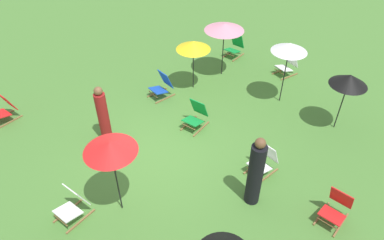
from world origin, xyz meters
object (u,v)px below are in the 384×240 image
Objects in this scene: deckchair_5 at (336,208)px; umbrella_1 at (110,147)px; deckchair_1 at (288,64)px; deckchair_8 at (264,160)px; deckchair_7 at (73,204)px; deckchair_2 at (196,115)px; umbrella_4 at (290,47)px; person_0 at (103,116)px; person_1 at (255,173)px; deckchair_9 at (162,86)px; umbrella_3 at (224,27)px; deckchair_6 at (235,46)px; umbrella_2 at (349,80)px; deckchair_0 at (4,108)px; umbrella_5 at (193,45)px.

umbrella_1 is at bearing -142.34° from deckchair_5.
deckchair_1 is 1.00× the size of deckchair_8.
umbrella_1 is at bearing 48.75° from deckchair_7.
deckchair_5 is (4.21, -4.13, 0.00)m from deckchair_1.
deckchair_2 is 0.43× the size of umbrella_4.
deckchair_8 is (2.31, -4.15, 0.00)m from deckchair_1.
person_1 is (3.95, 1.32, 0.07)m from person_0.
deckchair_5 and deckchair_9 have the same top height.
person_0 is (-2.16, 0.97, -1.04)m from umbrella_1.
umbrella_3 is at bearing 113.04° from umbrella_1.
umbrella_4 reaches higher than deckchair_6.
umbrella_1 is at bearing -88.90° from umbrella_4.
umbrella_4 is (-1.81, -0.11, 0.26)m from umbrella_2.
person_0 is (2.72, 1.67, 0.44)m from deckchair_0.
deckchair_1 and deckchair_7 have the same top height.
deckchair_9 is at bearing 160.62° from deckchair_2.
umbrella_5 reaches higher than deckchair_6.
umbrella_1 is at bearing -66.96° from umbrella_3.
deckchair_0 is at bearing -177.08° from person_1.
deckchair_5 is 0.42× the size of umbrella_1.
umbrella_3 is at bearing 119.93° from person_1.
umbrella_4 is 5.41m from person_0.
umbrella_2 is (2.62, -1.33, 1.20)m from deckchair_1.
deckchair_1 is 2.20m from umbrella_4.
deckchair_7 is 1.00× the size of deckchair_8.
deckchair_8 is 3.77m from umbrella_1.
deckchair_8 is at bearing 22.01° from deckchair_0.
deckchair_2 is 4.32m from deckchair_6.
deckchair_0 and deckchair_1 have the same top height.
deckchair_0 is 7.33m from person_1.
deckchair_9 is 0.42× the size of umbrella_1.
deckchair_1 is at bearing 82.62° from deckchair_7.
umbrella_2 is (2.21, 6.84, 1.20)m from deckchair_7.
deckchair_7 is (0.46, -3.98, 0.00)m from deckchair_2.
person_0 is at bearing 177.26° from person_1.
person_0 reaches higher than deckchair_2.
deckchair_1 is 0.42× the size of umbrella_1.
deckchair_9 is 0.48× the size of umbrella_2.
deckchair_1 is 0.46× the size of umbrella_3.
person_1 is at bearing 14.56° from deckchair_0.
deckchair_5 is at bearing 2.68° from deckchair_8.
umbrella_5 is at bearing -86.77° from deckchair_6.
person_1 is (4.55, -1.07, 0.50)m from deckchair_9.
umbrella_5 reaches higher than deckchair_0.
umbrella_2 reaches higher than deckchair_6.
umbrella_2 is (2.67, 2.85, 1.20)m from deckchair_2.
deckchair_5 and deckchair_8 have the same top height.
deckchair_2 is 0.43× the size of umbrella_1.
umbrella_1 is 1.16× the size of person_0.
umbrella_5 is (-3.86, 1.23, 1.14)m from deckchair_8.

